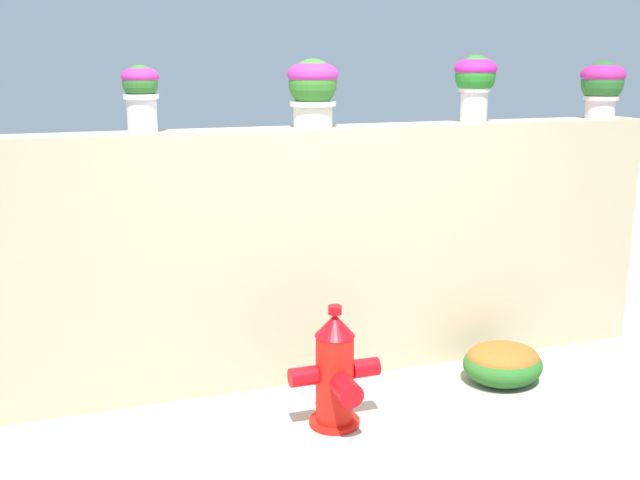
{
  "coord_description": "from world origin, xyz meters",
  "views": [
    {
      "loc": [
        -1.55,
        -3.33,
        2.15
      ],
      "look_at": [
        -0.04,
        1.08,
        1.0
      ],
      "focal_mm": 41.84,
      "sensor_mm": 36.0,
      "label": 1
    }
  ],
  "objects_px": {
    "potted_plant_4": "(602,84)",
    "flower_bush_left": "(503,362)",
    "potted_plant_1": "(141,91)",
    "potted_plant_2": "(313,87)",
    "potted_plant_3": "(475,79)",
    "fire_hydrant": "(336,374)"
  },
  "relations": [
    {
      "from": "potted_plant_4",
      "to": "potted_plant_2",
      "type": "bearing_deg",
      "value": -179.21
    },
    {
      "from": "fire_hydrant",
      "to": "flower_bush_left",
      "type": "xyz_separation_m",
      "value": [
        1.28,
        0.21,
        -0.19
      ]
    },
    {
      "from": "flower_bush_left",
      "to": "potted_plant_2",
      "type": "bearing_deg",
      "value": 155.13
    },
    {
      "from": "potted_plant_1",
      "to": "potted_plant_3",
      "type": "height_order",
      "value": "potted_plant_3"
    },
    {
      "from": "potted_plant_2",
      "to": "potted_plant_4",
      "type": "relative_size",
      "value": 1.05
    },
    {
      "from": "fire_hydrant",
      "to": "flower_bush_left",
      "type": "distance_m",
      "value": 1.32
    },
    {
      "from": "fire_hydrant",
      "to": "flower_bush_left",
      "type": "height_order",
      "value": "fire_hydrant"
    },
    {
      "from": "potted_plant_3",
      "to": "fire_hydrant",
      "type": "height_order",
      "value": "potted_plant_3"
    },
    {
      "from": "potted_plant_2",
      "to": "potted_plant_4",
      "type": "distance_m",
      "value": 2.25
    },
    {
      "from": "potted_plant_1",
      "to": "potted_plant_4",
      "type": "bearing_deg",
      "value": 0.33
    },
    {
      "from": "potted_plant_3",
      "to": "potted_plant_4",
      "type": "xyz_separation_m",
      "value": [
        1.07,
        0.01,
        -0.04
      ]
    },
    {
      "from": "potted_plant_4",
      "to": "potted_plant_3",
      "type": "bearing_deg",
      "value": -179.69
    },
    {
      "from": "potted_plant_1",
      "to": "potted_plant_4",
      "type": "xyz_separation_m",
      "value": [
        3.32,
        0.02,
        0.01
      ]
    },
    {
      "from": "flower_bush_left",
      "to": "potted_plant_3",
      "type": "bearing_deg",
      "value": 88.52
    },
    {
      "from": "flower_bush_left",
      "to": "potted_plant_1",
      "type": "bearing_deg",
      "value": 166.11
    },
    {
      "from": "potted_plant_4",
      "to": "fire_hydrant",
      "type": "height_order",
      "value": "potted_plant_4"
    },
    {
      "from": "potted_plant_2",
      "to": "potted_plant_4",
      "type": "height_order",
      "value": "potted_plant_2"
    },
    {
      "from": "potted_plant_1",
      "to": "potted_plant_2",
      "type": "relative_size",
      "value": 0.92
    },
    {
      "from": "fire_hydrant",
      "to": "flower_bush_left",
      "type": "bearing_deg",
      "value": 9.48
    },
    {
      "from": "potted_plant_4",
      "to": "flower_bush_left",
      "type": "height_order",
      "value": "potted_plant_4"
    },
    {
      "from": "potted_plant_1",
      "to": "flower_bush_left",
      "type": "height_order",
      "value": "potted_plant_1"
    },
    {
      "from": "potted_plant_3",
      "to": "fire_hydrant",
      "type": "xyz_separation_m",
      "value": [
        -1.3,
        -0.78,
        -1.66
      ]
    }
  ]
}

